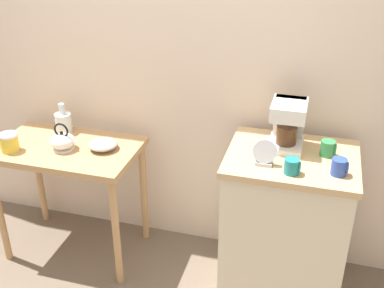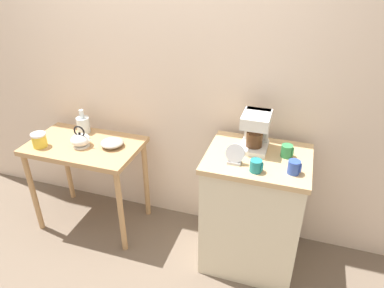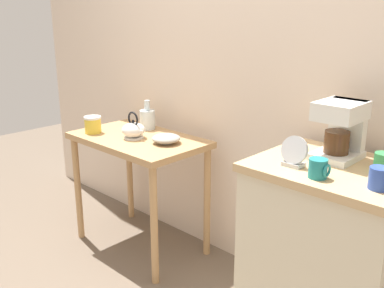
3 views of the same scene
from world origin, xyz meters
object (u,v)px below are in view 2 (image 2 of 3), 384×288
at_px(canister_enamel, 39,140).
at_px(mug_tall_green, 287,151).
at_px(teakettle, 81,140).
at_px(coffee_maker, 256,129).
at_px(mug_blue, 294,167).
at_px(bowl_stoneware, 112,143).
at_px(glass_carafe_vase, 83,124).
at_px(table_clock, 235,155).
at_px(mug_dark_teal, 256,166).

distance_m(canister_enamel, mug_tall_green, 1.83).
bearing_deg(mug_tall_green, teakettle, -176.95).
relative_size(coffee_maker, mug_blue, 3.06).
height_order(bowl_stoneware, canister_enamel, canister_enamel).
height_order(glass_carafe_vase, table_clock, table_clock).
bearing_deg(glass_carafe_vase, mug_dark_teal, -14.11).
distance_m(mug_tall_green, table_clock, 0.36).
height_order(bowl_stoneware, mug_dark_teal, mug_dark_teal).
xyz_separation_m(glass_carafe_vase, coffee_maker, (1.41, -0.08, 0.21)).
bearing_deg(glass_carafe_vase, mug_tall_green, -4.62).
bearing_deg(coffee_maker, mug_dark_teal, -78.91).
bearing_deg(bowl_stoneware, mug_dark_teal, -11.22).
bearing_deg(teakettle, mug_blue, -3.84).
bearing_deg(coffee_maker, table_clock, -109.48).
height_order(glass_carafe_vase, canister_enamel, glass_carafe_vase).
height_order(canister_enamel, mug_blue, mug_blue).
bearing_deg(mug_dark_teal, coffee_maker, 101.09).
distance_m(teakettle, mug_blue, 1.59).
relative_size(canister_enamel, table_clock, 0.84).
xyz_separation_m(mug_tall_green, mug_blue, (0.06, -0.19, 0.00)).
height_order(mug_tall_green, mug_blue, mug_blue).
bearing_deg(table_clock, mug_blue, -0.13).
distance_m(mug_dark_teal, mug_blue, 0.23).
bearing_deg(bowl_stoneware, teakettle, -163.57).
distance_m(bowl_stoneware, table_clock, 1.01).
height_order(mug_dark_teal, mug_tall_green, mug_tall_green).
bearing_deg(mug_dark_teal, glass_carafe_vase, 165.89).
height_order(teakettle, glass_carafe_vase, glass_carafe_vase).
xyz_separation_m(bowl_stoneware, mug_blue, (1.35, -0.17, 0.15)).
height_order(canister_enamel, table_clock, table_clock).
distance_m(glass_carafe_vase, mug_dark_teal, 1.52).
bearing_deg(coffee_maker, mug_tall_green, -14.24).
distance_m(bowl_stoneware, glass_carafe_vase, 0.37).
bearing_deg(teakettle, table_clock, -4.95).
bearing_deg(bowl_stoneware, table_clock, -9.92).
distance_m(bowl_stoneware, mug_dark_teal, 1.16).
xyz_separation_m(canister_enamel, mug_tall_green, (1.82, 0.18, 0.13)).
relative_size(glass_carafe_vase, canister_enamel, 1.78).
relative_size(glass_carafe_vase, coffee_maker, 0.76).
bearing_deg(mug_blue, bowl_stoneware, 172.69).
relative_size(mug_tall_green, table_clock, 0.63).
xyz_separation_m(bowl_stoneware, mug_tall_green, (1.29, 0.01, 0.15)).
bearing_deg(canister_enamel, teakettle, 18.91).
bearing_deg(glass_carafe_vase, coffee_maker, -3.08).
bearing_deg(mug_tall_green, glass_carafe_vase, 175.38).
bearing_deg(coffee_maker, bowl_stoneware, -176.27).
distance_m(teakettle, coffee_maker, 1.33).
height_order(teakettle, mug_tall_green, mug_tall_green).
xyz_separation_m(coffee_maker, mug_dark_teal, (0.06, -0.29, -0.10)).
distance_m(teakettle, glass_carafe_vase, 0.24).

